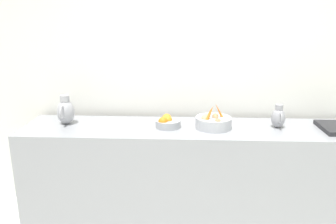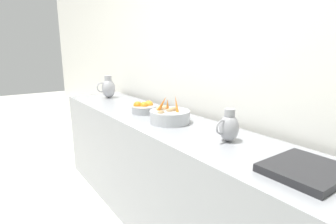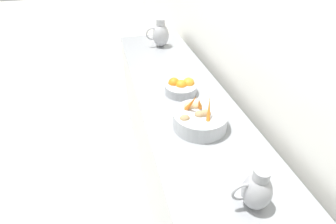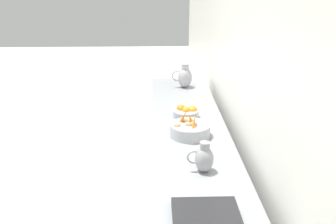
# 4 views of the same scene
# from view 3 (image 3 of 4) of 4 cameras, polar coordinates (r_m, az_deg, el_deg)

# --- Properties ---
(prep_counter) EXTENTS (0.60, 2.92, 0.91)m
(prep_counter) POSITION_cam_3_polar(r_m,az_deg,el_deg) (1.93, 4.49, -11.09)
(prep_counter) COLOR gray
(prep_counter) RESTS_ON ground_plane
(vegetable_colander) EXTENTS (0.30, 0.30, 0.21)m
(vegetable_colander) POSITION_cam_3_polar(r_m,az_deg,el_deg) (1.49, 6.76, -1.51)
(vegetable_colander) COLOR #ADAFB5
(vegetable_colander) RESTS_ON prep_counter
(orange_bowl) EXTENTS (0.21, 0.21, 0.10)m
(orange_bowl) POSITION_cam_3_polar(r_m,az_deg,el_deg) (1.80, 2.82, 5.27)
(orange_bowl) COLOR #9EA0A5
(orange_bowl) RESTS_ON prep_counter
(metal_pitcher_tall) EXTENTS (0.21, 0.15, 0.25)m
(metal_pitcher_tall) POSITION_cam_3_polar(r_m,az_deg,el_deg) (2.57, -1.63, 16.28)
(metal_pitcher_tall) COLOR #A3A3A8
(metal_pitcher_tall) RESTS_ON prep_counter
(metal_pitcher_short) EXTENTS (0.17, 0.12, 0.20)m
(metal_pitcher_short) POSITION_cam_3_polar(r_m,az_deg,el_deg) (1.13, 18.41, -15.66)
(metal_pitcher_short) COLOR #939399
(metal_pitcher_short) RESTS_ON prep_counter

